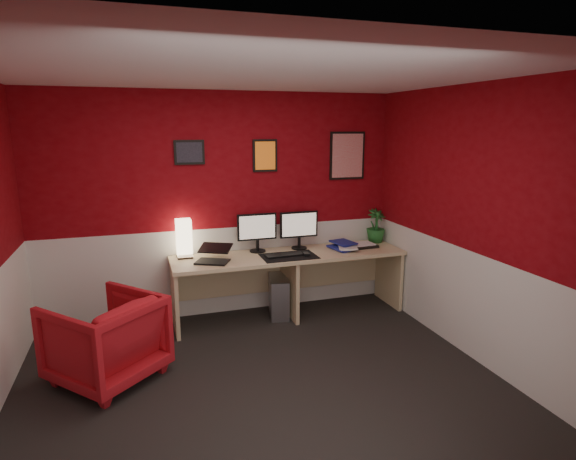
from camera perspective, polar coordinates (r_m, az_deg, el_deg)
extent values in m
cube|color=black|center=(4.11, -2.94, -18.62)|extent=(4.00, 3.50, 0.01)
cube|color=white|center=(3.54, -3.41, 18.55)|extent=(4.00, 3.50, 0.01)
cube|color=maroon|center=(5.31, -8.01, 2.89)|extent=(4.00, 0.01, 2.50)
cube|color=maroon|center=(2.08, 9.62, -12.64)|extent=(4.00, 0.01, 2.50)
cube|color=maroon|center=(4.55, 21.96, 0.50)|extent=(0.01, 3.50, 2.50)
cube|color=silver|center=(5.48, -7.76, -4.88)|extent=(4.00, 0.01, 1.00)
cube|color=silver|center=(4.75, 21.17, -8.38)|extent=(0.01, 3.50, 1.00)
cube|color=#CEB584|center=(5.36, 0.17, -6.66)|extent=(2.60, 0.65, 0.73)
cube|color=#FFE5B2|center=(5.18, -12.49, -1.13)|extent=(0.16, 0.16, 0.40)
cube|color=black|center=(4.95, -9.19, -2.70)|extent=(0.40, 0.36, 0.22)
cube|color=black|center=(5.29, -3.74, 0.41)|extent=(0.45, 0.06, 0.58)
cube|color=black|center=(5.41, 1.37, 0.71)|extent=(0.45, 0.06, 0.58)
cube|color=black|center=(5.14, 0.11, -3.20)|extent=(0.60, 0.38, 0.01)
cube|color=black|center=(5.15, -0.42, -3.04)|extent=(0.43, 0.16, 0.02)
cube|color=black|center=(5.16, 2.21, -2.94)|extent=(0.07, 0.10, 0.03)
imported|color=navy|center=(5.41, 5.55, -2.34)|extent=(0.29, 0.35, 0.03)
imported|color=silver|center=(5.42, 6.14, -2.05)|extent=(0.29, 0.34, 0.02)
imported|color=navy|center=(5.45, 5.80, -1.69)|extent=(0.27, 0.33, 0.03)
cube|color=black|center=(5.61, 8.82, -1.89)|extent=(0.37, 0.27, 0.03)
imported|color=#19591E|center=(5.83, 10.59, 0.50)|extent=(0.26, 0.26, 0.41)
cube|color=#99999E|center=(5.42, -1.14, -8.02)|extent=(0.29, 0.48, 0.45)
imported|color=#B41119|center=(4.36, -21.22, -12.22)|extent=(1.12, 1.12, 0.73)
cube|color=black|center=(5.18, -11.87, 9.20)|extent=(0.32, 0.02, 0.26)
cube|color=orange|center=(5.34, -2.80, 9.00)|extent=(0.28, 0.02, 0.36)
cube|color=red|center=(5.69, 7.18, 8.93)|extent=(0.44, 0.02, 0.56)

